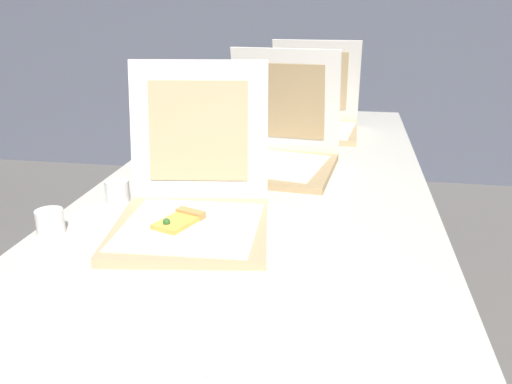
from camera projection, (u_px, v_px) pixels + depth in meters
name	position (u px, v px, depth m)	size (l,w,h in m)	color
table	(259.00, 207.00, 1.46)	(0.91, 2.28, 0.75)	silver
pizza_box_front	(192.00, 205.00, 1.21)	(0.39, 0.44, 0.35)	tan
pizza_box_middle	(278.00, 152.00, 1.61)	(0.37, 0.37, 0.35)	tan
pizza_box_back	(313.00, 119.00, 2.06)	(0.34, 0.34, 0.34)	tan
cup_white_near_left	(50.00, 222.00, 1.17)	(0.06, 0.06, 0.06)	white
cup_white_far	(202.00, 148.00, 1.75)	(0.06, 0.06, 0.06)	white
cup_white_near_center	(117.00, 191.00, 1.36)	(0.06, 0.06, 0.06)	white
cup_white_mid	(152.00, 167.00, 1.56)	(0.06, 0.06, 0.06)	white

